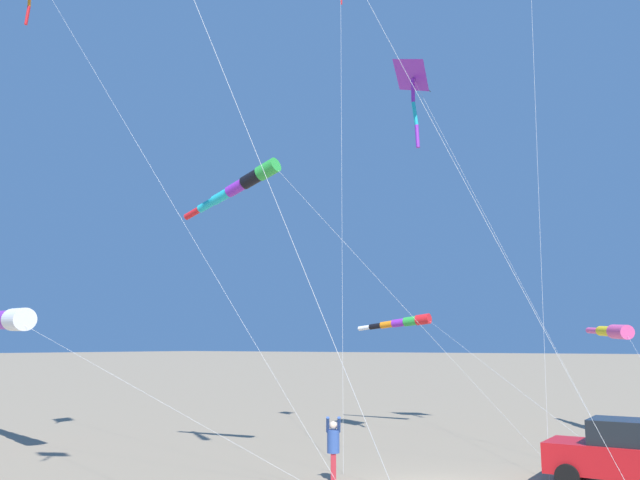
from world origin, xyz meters
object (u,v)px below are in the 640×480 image
object	(u,v)px
person_adult_flyer	(333,445)
kite_windsock_black_fish_shape	(403,322)
parked_car	(632,453)
kite_windsock_striped_overhead	(242,185)
kite_windsock_orange_high_right	(613,332)
kite_delta_purple_drifting	(415,77)
cooler_box	(611,462)
kite_windsock_magenta_far_left	(4,320)

from	to	relation	value
person_adult_flyer	kite_windsock_black_fish_shape	bearing A→B (deg)	16.89
parked_car	kite_windsock_striped_overhead	bearing A→B (deg)	102.86
person_adult_flyer	kite_windsock_orange_high_right	distance (m)	16.95
kite_windsock_striped_overhead	kite_windsock_orange_high_right	xyz separation A→B (m)	(14.81, -9.77, -5.11)
person_adult_flyer	kite_delta_purple_drifting	world-z (taller)	kite_delta_purple_drifting
kite_windsock_orange_high_right	cooler_box	bearing A→B (deg)	-173.32
parked_car	kite_windsock_orange_high_right	bearing A→B (deg)	10.02
kite_windsock_black_fish_shape	kite_windsock_orange_high_right	bearing A→B (deg)	-75.22
person_adult_flyer	kite_windsock_striped_overhead	distance (m)	9.71
kite_windsock_black_fish_shape	kite_windsock_magenta_far_left	bearing A→B (deg)	147.42
person_adult_flyer	kite_windsock_black_fish_shape	distance (m)	14.39
parked_car	kite_windsock_magenta_far_left	xyz separation A→B (m)	(-5.67, 21.28, 3.91)
cooler_box	kite_windsock_black_fish_shape	bearing A→B (deg)	56.81
cooler_box	kite_windsock_striped_overhead	xyz separation A→B (m)	(-5.49, 10.86, 9.40)
parked_car	kite_delta_purple_drifting	xyz separation A→B (m)	(2.11, 7.18, 13.42)
kite_windsock_striped_overhead	kite_windsock_magenta_far_left	world-z (taller)	kite_windsock_striped_overhead
cooler_box	kite_windsock_magenta_far_left	size ratio (longest dim) A/B	0.03
kite_windsock_orange_high_right	kite_windsock_magenta_far_left	bearing A→B (deg)	132.86
kite_windsock_orange_high_right	person_adult_flyer	bearing A→B (deg)	161.15
kite_windsock_orange_high_right	kite_windsock_magenta_far_left	distance (m)	26.12
kite_windsock_magenta_far_left	parked_car	bearing A→B (deg)	-75.08
kite_windsock_magenta_far_left	cooler_box	bearing A→B (deg)	-67.35
cooler_box	kite_windsock_orange_high_right	bearing A→B (deg)	6.68
cooler_box	kite_windsock_magenta_far_left	bearing A→B (deg)	112.65
cooler_box	kite_delta_purple_drifting	world-z (taller)	kite_delta_purple_drifting
kite_windsock_black_fish_shape	person_adult_flyer	bearing A→B (deg)	-163.11
parked_car	cooler_box	distance (m)	3.05
person_adult_flyer	kite_windsock_striped_overhead	size ratio (longest dim) A/B	0.15
person_adult_flyer	kite_windsock_magenta_far_left	xyz separation A→B (m)	(-2.07, 13.79, 3.86)
parked_car	kite_windsock_black_fish_shape	size ratio (longest dim) A/B	0.30
kite_windsock_black_fish_shape	kite_delta_purple_drifting	bearing A→B (deg)	-150.04
kite_windsock_striped_overhead	parked_car	bearing A→B (deg)	-77.14
person_adult_flyer	kite_windsock_orange_high_right	bearing A→B (deg)	-18.85
kite_windsock_orange_high_right	kite_delta_purple_drifting	distance (m)	14.91
person_adult_flyer	kite_windsock_striped_overhead	world-z (taller)	kite_windsock_striped_overhead
kite_windsock_striped_overhead	kite_windsock_magenta_far_left	xyz separation A→B (m)	(-2.95, 9.38, -4.75)
parked_car	kite_windsock_magenta_far_left	world-z (taller)	kite_windsock_magenta_far_left
cooler_box	kite_delta_purple_drifting	bearing A→B (deg)	96.19
cooler_box	kite_windsock_striped_overhead	world-z (taller)	kite_windsock_striped_overhead
cooler_box	kite_delta_purple_drifting	xyz separation A→B (m)	(-0.67, 6.14, 14.16)
parked_car	person_adult_flyer	size ratio (longest dim) A/B	2.32
kite_windsock_orange_high_right	parked_car	bearing A→B (deg)	-169.98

